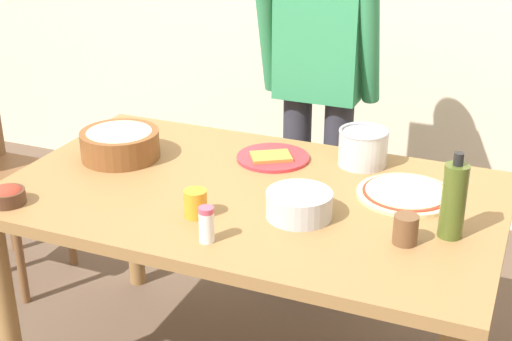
# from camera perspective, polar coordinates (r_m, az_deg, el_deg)

# --- Properties ---
(dining_table) EXTENTS (1.60, 0.96, 0.76)m
(dining_table) POSITION_cam_1_polar(r_m,az_deg,el_deg) (2.37, -0.47, -3.57)
(dining_table) COLOR olive
(dining_table) RESTS_ON ground
(person_cook) EXTENTS (0.49, 0.25, 1.62)m
(person_cook) POSITION_cam_1_polar(r_m,az_deg,el_deg) (2.94, 5.05, 7.50)
(person_cook) COLOR #2D2D38
(person_cook) RESTS_ON ground
(pizza_raw_on_board) EXTENTS (0.32, 0.32, 0.02)m
(pizza_raw_on_board) POSITION_cam_1_polar(r_m,az_deg,el_deg) (2.34, 11.82, -1.80)
(pizza_raw_on_board) COLOR beige
(pizza_raw_on_board) RESTS_ON dining_table
(plate_with_slice) EXTENTS (0.26, 0.26, 0.02)m
(plate_with_slice) POSITION_cam_1_polar(r_m,az_deg,el_deg) (2.56, 1.33, 1.05)
(plate_with_slice) COLOR red
(plate_with_slice) RESTS_ON dining_table
(popcorn_bowl) EXTENTS (0.28, 0.28, 0.11)m
(popcorn_bowl) POSITION_cam_1_polar(r_m,az_deg,el_deg) (2.61, -10.74, 2.27)
(popcorn_bowl) COLOR brown
(popcorn_bowl) RESTS_ON dining_table
(mixing_bowl_steel) EXTENTS (0.20, 0.20, 0.08)m
(mixing_bowl_steel) POSITION_cam_1_polar(r_m,az_deg,el_deg) (2.15, 3.44, -2.70)
(mixing_bowl_steel) COLOR #B7B7BC
(mixing_bowl_steel) RESTS_ON dining_table
(small_sauce_bowl) EXTENTS (0.11, 0.11, 0.06)m
(small_sauce_bowl) POSITION_cam_1_polar(r_m,az_deg,el_deg) (2.36, -19.10, -1.86)
(small_sauce_bowl) COLOR #4C2D1E
(small_sauce_bowl) RESTS_ON dining_table
(olive_oil_bottle) EXTENTS (0.07, 0.07, 0.26)m
(olive_oil_bottle) POSITION_cam_1_polar(r_m,az_deg,el_deg) (2.08, 15.39, -2.28)
(olive_oil_bottle) COLOR #47561E
(olive_oil_bottle) RESTS_ON dining_table
(steel_pot) EXTENTS (0.17, 0.17, 0.13)m
(steel_pot) POSITION_cam_1_polar(r_m,az_deg,el_deg) (2.53, 8.47, 1.87)
(steel_pot) COLOR #B7B7BC
(steel_pot) RESTS_ON dining_table
(cup_orange) EXTENTS (0.07, 0.07, 0.08)m
(cup_orange) POSITION_cam_1_polar(r_m,az_deg,el_deg) (2.16, -4.81, -2.62)
(cup_orange) COLOR orange
(cup_orange) RESTS_ON dining_table
(cup_small_brown) EXTENTS (0.07, 0.07, 0.08)m
(cup_small_brown) POSITION_cam_1_polar(r_m,az_deg,el_deg) (2.05, 11.77, -4.59)
(cup_small_brown) COLOR brown
(cup_small_brown) RESTS_ON dining_table
(salt_shaker) EXTENTS (0.04, 0.04, 0.11)m
(salt_shaker) POSITION_cam_1_polar(r_m,az_deg,el_deg) (2.01, -3.94, -4.28)
(salt_shaker) COLOR white
(salt_shaker) RESTS_ON dining_table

